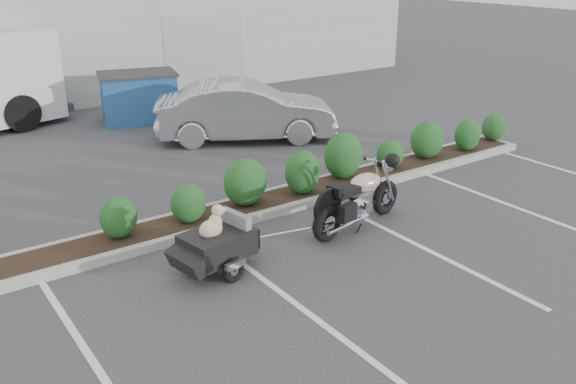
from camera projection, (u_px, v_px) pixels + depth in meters
ground at (339, 251)px, 9.83m from camera, size 90.00×90.00×0.00m
planter_kerb at (307, 193)px, 12.01m from camera, size 12.00×1.00×0.15m
building at (41, 27)px, 22.04m from camera, size 26.00×10.00×4.00m
motorcycle at (359, 200)px, 10.52m from camera, size 2.25×0.92×1.30m
pet_trailer at (216, 244)px, 9.07m from camera, size 1.83×1.04×1.07m
sedan at (246, 111)px, 15.47m from camera, size 4.71×3.54×1.49m
dumpster at (139, 97)px, 17.19m from camera, size 2.41×1.94×1.39m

